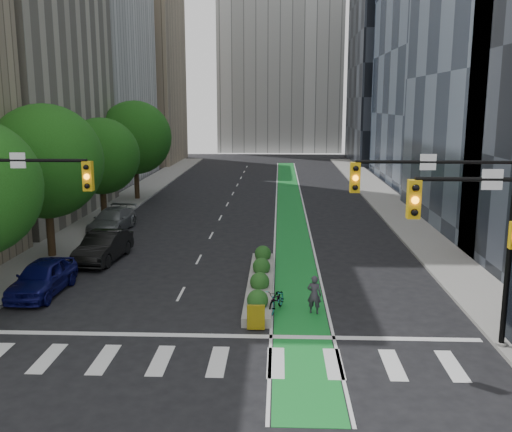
# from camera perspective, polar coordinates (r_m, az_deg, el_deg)

# --- Properties ---
(ground) EXTENTS (160.00, 160.00, 0.00)m
(ground) POSITION_cam_1_polar(r_m,az_deg,el_deg) (21.30, -3.53, -13.17)
(ground) COLOR black
(ground) RESTS_ON ground
(sidewalk_left) EXTENTS (3.60, 90.00, 0.15)m
(sidewalk_left) POSITION_cam_1_polar(r_m,az_deg,el_deg) (47.22, -14.76, 0.24)
(sidewalk_left) COLOR gray
(sidewalk_left) RESTS_ON ground
(sidewalk_right) EXTENTS (3.60, 90.00, 0.15)m
(sidewalk_right) POSITION_cam_1_polar(r_m,az_deg,el_deg) (46.17, 14.49, 0.01)
(sidewalk_right) COLOR gray
(sidewalk_right) RESTS_ON ground
(bike_lane_paint) EXTENTS (2.20, 70.00, 0.01)m
(bike_lane_paint) POSITION_cam_1_polar(r_m,az_deg,el_deg) (50.07, 3.40, 1.13)
(bike_lane_paint) COLOR #18852F
(bike_lane_paint) RESTS_ON ground
(building_tan_far) EXTENTS (14.00, 16.00, 26.00)m
(building_tan_far) POSITION_cam_1_polar(r_m,az_deg,el_deg) (88.19, -12.49, 13.74)
(building_tan_far) COLOR tan
(building_tan_far) RESTS_ON ground
(building_dark_end) EXTENTS (14.00, 18.00, 28.00)m
(building_dark_end) POSITION_cam_1_polar(r_m,az_deg,el_deg) (89.25, 14.41, 14.27)
(building_dark_end) COLOR black
(building_dark_end) RESTS_ON ground
(tree_mid) EXTENTS (6.40, 6.40, 8.78)m
(tree_mid) POSITION_cam_1_polar(r_m,az_deg,el_deg) (34.06, -20.30, 5.13)
(tree_mid) COLOR black
(tree_mid) RESTS_ON ground
(tree_midfar) EXTENTS (5.60, 5.60, 7.76)m
(tree_midfar) POSITION_cam_1_polar(r_m,az_deg,el_deg) (43.48, -15.22, 5.79)
(tree_midfar) COLOR black
(tree_midfar) RESTS_ON ground
(tree_far) EXTENTS (6.60, 6.60, 9.00)m
(tree_far) POSITION_cam_1_polar(r_m,az_deg,el_deg) (53.01, -12.02, 7.67)
(tree_far) COLOR black
(tree_far) RESTS_ON ground
(signal_right) EXTENTS (5.82, 0.51, 7.20)m
(signal_right) POSITION_cam_1_polar(r_m,az_deg,el_deg) (21.20, 20.45, -0.32)
(signal_right) COLOR black
(signal_right) RESTS_ON ground
(median_planter) EXTENTS (1.20, 10.26, 1.10)m
(median_planter) POSITION_cam_1_polar(r_m,az_deg,el_deg) (27.65, 0.45, -6.48)
(median_planter) COLOR gray
(median_planter) RESTS_ON ground
(bicycle) EXTENTS (1.20, 2.06, 1.02)m
(bicycle) POSITION_cam_1_polar(r_m,az_deg,el_deg) (24.70, 2.08, -8.35)
(bicycle) COLOR gray
(bicycle) RESTS_ON ground
(cyclist) EXTENTS (0.70, 0.55, 1.67)m
(cyclist) POSITION_cam_1_polar(r_m,az_deg,el_deg) (24.43, 5.84, -7.83)
(cyclist) COLOR #36313B
(cyclist) RESTS_ON ground
(parked_car_left_near) EXTENTS (2.06, 4.84, 1.63)m
(parked_car_left_near) POSITION_cam_1_polar(r_m,az_deg,el_deg) (28.47, -20.58, -5.76)
(parked_car_left_near) COLOR #0D0F53
(parked_car_left_near) RESTS_ON ground
(parked_car_left_mid) EXTENTS (2.23, 5.22, 1.67)m
(parked_car_left_mid) POSITION_cam_1_polar(r_m,az_deg,el_deg) (33.29, -15.01, -2.97)
(parked_car_left_mid) COLOR black
(parked_car_left_mid) RESTS_ON ground
(parked_car_left_far) EXTENTS (2.51, 5.55, 1.58)m
(parked_car_left_far) POSITION_cam_1_polar(r_m,az_deg,el_deg) (40.74, -14.18, -0.42)
(parked_car_left_far) COLOR slate
(parked_car_left_far) RESTS_ON ground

